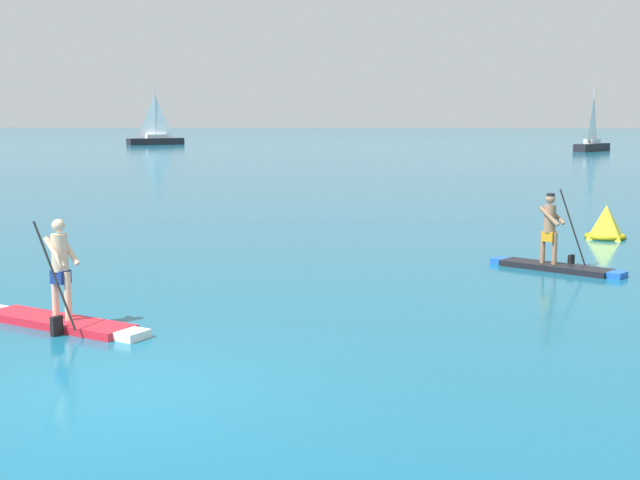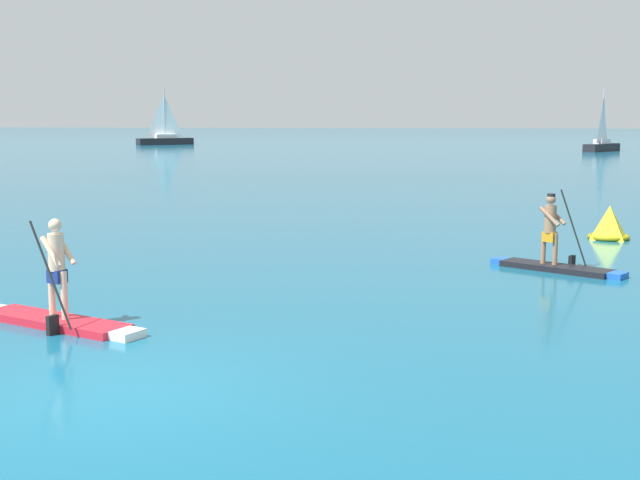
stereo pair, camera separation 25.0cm
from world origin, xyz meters
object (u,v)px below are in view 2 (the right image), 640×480
sailboat_right_horizon (602,143)px  race_marker_buoy (609,225)px  paddleboarder_mid_center (56,307)px  paddleboarder_far_right (555,256)px  sailboat_left_horizon (165,138)px

sailboat_right_horizon → race_marker_buoy: bearing=-154.7°
race_marker_buoy → sailboat_right_horizon: (11.20, 59.85, 0.42)m
paddleboarder_mid_center → paddleboarder_far_right: (8.78, 6.18, 0.03)m
paddleboarder_far_right → sailboat_left_horizon: size_ratio=0.41×
paddleboarder_mid_center → race_marker_buoy: size_ratio=2.80×
race_marker_buoy → sailboat_right_horizon: sailboat_right_horizon is taller
paddleboarder_far_right → sailboat_right_horizon: size_ratio=0.47×
paddleboarder_far_right → race_marker_buoy: paddleboarder_far_right is taller
race_marker_buoy → sailboat_left_horizon: sailboat_left_horizon is taller
sailboat_left_horizon → race_marker_buoy: bearing=78.8°
paddleboarder_mid_center → sailboat_left_horizon: 87.56m
race_marker_buoy → sailboat_left_horizon: (-35.48, 72.69, 0.41)m
race_marker_buoy → sailboat_left_horizon: size_ratio=0.18×
race_marker_buoy → sailboat_right_horizon: bearing=79.4°
paddleboarder_mid_center → sailboat_right_horizon: (22.16, 71.21, 0.51)m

